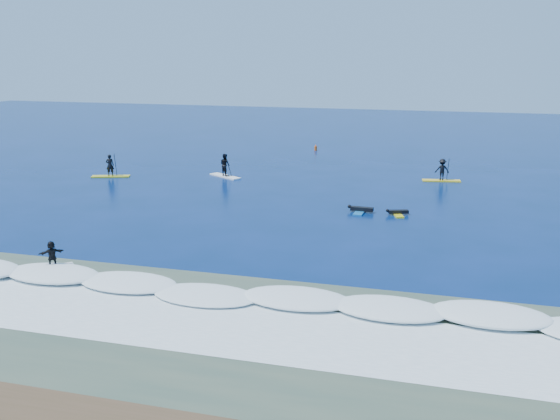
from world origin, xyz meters
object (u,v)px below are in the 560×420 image
(sup_paddler_center, at_px, (225,167))
(sup_paddler_right, at_px, (442,171))
(wave_surfer, at_px, (52,256))
(prone_paddler_near, at_px, (397,213))
(marker_buoy, at_px, (316,148))
(sup_paddler_left, at_px, (110,169))
(prone_paddler_far, at_px, (361,210))

(sup_paddler_center, distance_m, sup_paddler_right, 18.18)
(sup_paddler_center, relative_size, wave_surfer, 1.86)
(sup_paddler_right, xyz_separation_m, wave_surfer, (-18.01, -27.34, -0.05))
(prone_paddler_near, xyz_separation_m, marker_buoy, (-10.86, 24.92, 0.16))
(sup_paddler_left, bearing_deg, wave_surfer, -84.99)
(marker_buoy, bearing_deg, prone_paddler_near, -66.46)
(prone_paddler_far, height_order, wave_surfer, wave_surfer)
(prone_paddler_far, bearing_deg, sup_paddler_left, 77.48)
(sup_paddler_center, bearing_deg, prone_paddler_far, -2.72)
(sup_paddler_left, distance_m, sup_paddler_right, 27.98)
(sup_paddler_left, xyz_separation_m, prone_paddler_near, (24.81, -6.28, -0.57))
(sup_paddler_center, xyz_separation_m, sup_paddler_right, (17.93, 3.00, -0.02))
(sup_paddler_right, xyz_separation_m, prone_paddler_near, (-2.59, -11.90, -0.71))
(sup_paddler_left, relative_size, marker_buoy, 4.78)
(wave_surfer, distance_m, marker_buoy, 40.62)
(sup_paddler_center, height_order, prone_paddler_near, sup_paddler_center)
(sup_paddler_left, bearing_deg, marker_buoy, 34.78)
(sup_paddler_left, relative_size, wave_surfer, 1.88)
(sup_paddler_center, height_order, sup_paddler_right, sup_paddler_center)
(sup_paddler_center, bearing_deg, sup_paddler_right, 41.21)
(prone_paddler_near, distance_m, wave_surfer, 21.82)
(sup_paddler_left, bearing_deg, sup_paddler_right, -6.81)
(prone_paddler_far, distance_m, wave_surfer, 20.22)
(marker_buoy, bearing_deg, sup_paddler_right, -44.06)
(sup_paddler_left, relative_size, prone_paddler_near, 1.67)
(sup_paddler_right, distance_m, prone_paddler_far, 12.89)
(sup_paddler_left, xyz_separation_m, wave_surfer, (9.40, -21.72, 0.10))
(sup_paddler_right, distance_m, marker_buoy, 18.73)
(sup_paddler_left, distance_m, prone_paddler_far, 23.23)
(sup_paddler_right, height_order, wave_surfer, sup_paddler_right)
(prone_paddler_far, xyz_separation_m, marker_buoy, (-8.42, 24.87, 0.14))
(wave_surfer, relative_size, marker_buoy, 2.54)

